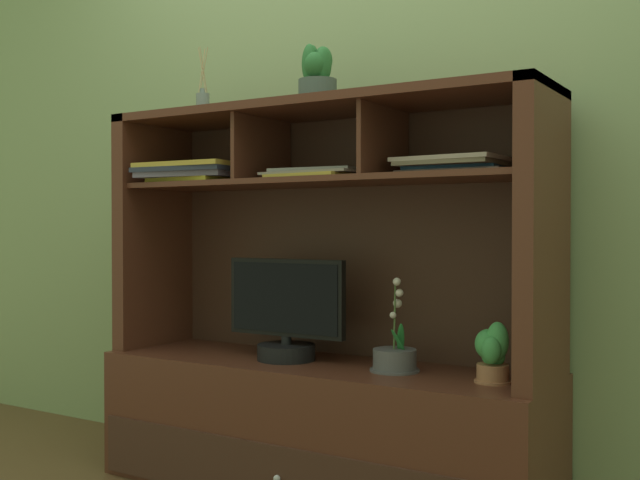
# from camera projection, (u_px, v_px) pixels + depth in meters

# --- Properties ---
(back_wall) EXTENTS (6.00, 0.02, 2.80)m
(back_wall) POSITION_uv_depth(u_px,v_px,m) (358.00, 107.00, 2.92)
(back_wall) COLOR #89A16B
(back_wall) RESTS_ON ground
(media_console) EXTENTS (1.63, 0.53, 1.37)m
(media_console) POSITION_uv_depth(u_px,v_px,m) (321.00, 378.00, 2.71)
(media_console) COLOR #52291C
(media_console) RESTS_ON ground
(tv_monitor) EXTENTS (0.47, 0.21, 0.36)m
(tv_monitor) POSITION_uv_depth(u_px,v_px,m) (286.00, 317.00, 2.74)
(tv_monitor) COLOR black
(tv_monitor) RESTS_ON media_console
(potted_orchid) EXTENTS (0.17, 0.17, 0.31)m
(potted_orchid) POSITION_uv_depth(u_px,v_px,m) (395.00, 358.00, 2.52)
(potted_orchid) COLOR #555358
(potted_orchid) RESTS_ON media_console
(potted_fern) EXTENTS (0.11, 0.11, 0.19)m
(potted_fern) POSITION_uv_depth(u_px,v_px,m) (492.00, 355.00, 2.34)
(potted_fern) COLOR #AB6E4A
(potted_fern) RESTS_ON media_console
(magazine_stack_left) EXTENTS (0.36, 0.28, 0.03)m
(magazine_stack_left) POSITION_uv_depth(u_px,v_px,m) (318.00, 174.00, 2.66)
(magazine_stack_left) COLOR gold
(magazine_stack_left) RESTS_ON media_console
(magazine_stack_centre) EXTENTS (0.36, 0.28, 0.06)m
(magazine_stack_centre) POSITION_uv_depth(u_px,v_px,m) (454.00, 166.00, 2.49)
(magazine_stack_centre) COLOR gray
(magazine_stack_centre) RESTS_ON media_console
(magazine_stack_right) EXTENTS (0.42, 0.31, 0.07)m
(magazine_stack_right) POSITION_uv_depth(u_px,v_px,m) (194.00, 172.00, 2.92)
(magazine_stack_right) COLOR gold
(magazine_stack_right) RESTS_ON media_console
(diffuser_bottle) EXTENTS (0.05, 0.05, 0.26)m
(diffuser_bottle) POSITION_uv_depth(u_px,v_px,m) (203.00, 103.00, 2.96)
(diffuser_bottle) COLOR slate
(diffuser_bottle) RESTS_ON media_console
(potted_succulent) EXTENTS (0.15, 0.15, 0.21)m
(potted_succulent) POSITION_uv_depth(u_px,v_px,m) (317.00, 77.00, 2.67)
(potted_succulent) COLOR #42534B
(potted_succulent) RESTS_ON media_console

